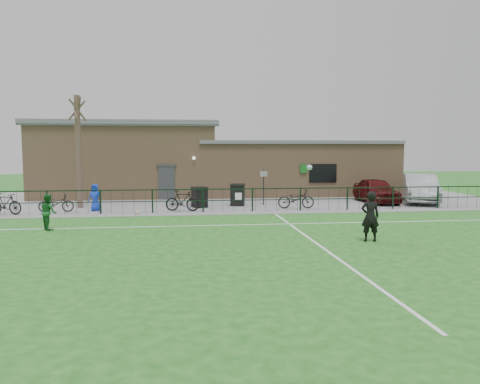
{
  "coord_description": "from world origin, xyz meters",
  "views": [
    {
      "loc": [
        -2.49,
        -15.32,
        3.24
      ],
      "look_at": [
        0.0,
        5.0,
        1.3
      ],
      "focal_mm": 35.0,
      "sensor_mm": 36.0,
      "label": 1
    }
  ],
  "objects": [
    {
      "name": "pitch_line_touch",
      "position": [
        0.0,
        7.8,
        0.0
      ],
      "size": [
        28.0,
        0.1,
        0.01
      ],
      "primitive_type": "cube",
      "color": "white",
      "rests_on": "ground"
    },
    {
      "name": "spectator_child",
      "position": [
        -6.96,
        9.13,
        0.71
      ],
      "size": [
        0.76,
        0.58,
        1.38
      ],
      "primitive_type": "imported",
      "rotation": [
        0.0,
        0.0,
        -0.23
      ],
      "color": "blue",
      "rests_on": "paving_strip"
    },
    {
      "name": "bicycle_b",
      "position": [
        -11.04,
        8.31,
        0.54
      ],
      "size": [
        1.81,
        0.99,
        1.05
      ],
      "primitive_type": "imported",
      "rotation": [
        0.0,
        0.0,
        1.27
      ],
      "color": "black",
      "rests_on": "paving_strip"
    },
    {
      "name": "pitch_line_perp",
      "position": [
        2.0,
        0.0,
        0.0
      ],
      "size": [
        0.1,
        16.0,
        0.01
      ],
      "primitive_type": "cube",
      "color": "white",
      "rests_on": "ground"
    },
    {
      "name": "bicycle_d",
      "position": [
        -2.53,
        8.52,
        0.55
      ],
      "size": [
        1.83,
        0.9,
        1.06
      ],
      "primitive_type": "imported",
      "rotation": [
        0.0,
        0.0,
        1.33
      ],
      "color": "black",
      "rests_on": "paving_strip"
    },
    {
      "name": "wheelie_bin_left",
      "position": [
        -1.61,
        9.9,
        0.53
      ],
      "size": [
        0.89,
        0.95,
        1.02
      ],
      "primitive_type": "cube",
      "rotation": [
        0.0,
        0.0,
        0.34
      ],
      "color": "black",
      "rests_on": "paving_strip"
    },
    {
      "name": "perimeter_fence",
      "position": [
        0.0,
        8.0,
        0.6
      ],
      "size": [
        28.0,
        0.1,
        1.2
      ],
      "primitive_type": "cube",
      "color": "black",
      "rests_on": "ground"
    },
    {
      "name": "bare_tree",
      "position": [
        -8.0,
        10.5,
        3.0
      ],
      "size": [
        0.3,
        0.3,
        6.0
      ],
      "primitive_type": "cylinder",
      "color": "#4D3A2F",
      "rests_on": "ground"
    },
    {
      "name": "paving_strip",
      "position": [
        0.0,
        13.5,
        0.01
      ],
      "size": [
        34.0,
        13.0,
        0.02
      ],
      "primitive_type": "cube",
      "color": "gray",
      "rests_on": "ground"
    },
    {
      "name": "car_silver",
      "position": [
        11.46,
        10.73,
        0.86
      ],
      "size": [
        3.55,
        5.37,
        1.67
      ],
      "primitive_type": "imported",
      "rotation": [
        0.0,
        0.0,
        -0.39
      ],
      "color": "#A4A6AB",
      "rests_on": "paving_strip"
    },
    {
      "name": "clubhouse",
      "position": [
        -0.88,
        16.5,
        2.22
      ],
      "size": [
        24.25,
        5.4,
        4.96
      ],
      "color": "tan",
      "rests_on": "ground"
    },
    {
      "name": "goalkeeper_kick",
      "position": [
        3.9,
        0.08,
        0.91
      ],
      "size": [
        1.81,
        3.32,
        2.56
      ],
      "color": "black",
      "rests_on": "ground"
    },
    {
      "name": "outfield_player",
      "position": [
        -7.79,
        3.78,
        0.72
      ],
      "size": [
        0.83,
        0.88,
        1.43
      ],
      "primitive_type": "imported",
      "rotation": [
        0.0,
        0.0,
        2.14
      ],
      "color": "#1B5F26",
      "rests_on": "ground"
    },
    {
      "name": "ground",
      "position": [
        0.0,
        0.0,
        0.0
      ],
      "size": [
        90.0,
        90.0,
        0.0
      ],
      "primitive_type": "plane",
      "color": "#1C5A1A",
      "rests_on": "ground"
    },
    {
      "name": "ball_ground",
      "position": [
        -4.73,
        7.59,
        0.1
      ],
      "size": [
        0.21,
        0.21,
        0.21
      ],
      "primitive_type": "sphere",
      "color": "silver",
      "rests_on": "ground"
    },
    {
      "name": "car_maroon",
      "position": [
        8.82,
        10.92,
        0.74
      ],
      "size": [
        1.8,
        4.26,
        1.44
      ],
      "primitive_type": "imported",
      "rotation": [
        0.0,
        0.0,
        -0.02
      ],
      "color": "#4B0D0F",
      "rests_on": "paving_strip"
    },
    {
      "name": "sign_post",
      "position": [
        2.02,
        10.59,
        1.02
      ],
      "size": [
        0.07,
        0.07,
        2.0
      ],
      "primitive_type": "cylinder",
      "rotation": [
        0.0,
        0.0,
        -0.18
      ],
      "color": "black",
      "rests_on": "paving_strip"
    },
    {
      "name": "pitch_line_mid",
      "position": [
        0.0,
        4.0,
        0.0
      ],
      "size": [
        28.0,
        0.1,
        0.01
      ],
      "primitive_type": "cube",
      "color": "white",
      "rests_on": "ground"
    },
    {
      "name": "bicycle_e",
      "position": [
        3.48,
        8.86,
        0.53
      ],
      "size": [
        1.97,
        0.81,
        1.01
      ],
      "primitive_type": "imported",
      "rotation": [
        0.0,
        0.0,
        1.5
      ],
      "color": "black",
      "rests_on": "paving_strip"
    },
    {
      "name": "bicycle_c",
      "position": [
        -8.83,
        8.9,
        0.46
      ],
      "size": [
        1.74,
        0.75,
        0.89
      ],
      "primitive_type": "imported",
      "rotation": [
        0.0,
        0.0,
        1.67
      ],
      "color": "black",
      "rests_on": "paving_strip"
    },
    {
      "name": "wheelie_bin_right",
      "position": [
        0.53,
        10.47,
        0.58
      ],
      "size": [
        0.89,
        0.97,
        1.12
      ],
      "primitive_type": "cube",
      "rotation": [
        0.0,
        0.0,
        -0.19
      ],
      "color": "black",
      "rests_on": "paving_strip"
    }
  ]
}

